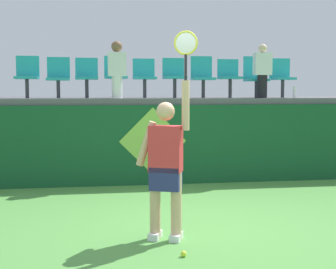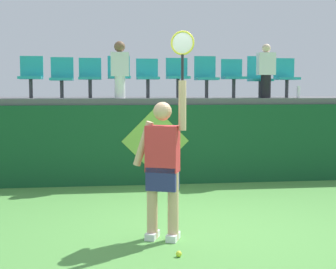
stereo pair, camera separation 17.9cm
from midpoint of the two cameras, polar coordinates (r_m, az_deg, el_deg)
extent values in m
plane|color=#519342|center=(6.65, 3.03, -10.59)|extent=(40.00, 40.00, 0.00)
cube|color=#144C28|center=(9.63, -0.92, -1.12)|extent=(10.73, 0.20, 1.51)
cube|color=#56565B|center=(11.02, -1.98, 3.90)|extent=(10.73, 3.02, 0.12)
cube|color=white|center=(6.23, -2.29, -11.28)|extent=(0.21, 0.29, 0.08)
cube|color=white|center=(6.17, 0.08, -11.45)|extent=(0.21, 0.29, 0.08)
cylinder|color=#DBAD84|center=(6.14, -2.30, -7.95)|extent=(0.13, 0.13, 0.82)
cylinder|color=#DBAD84|center=(6.07, 0.08, -8.09)|extent=(0.13, 0.13, 0.82)
cube|color=navy|center=(6.04, -1.12, -4.96)|extent=(0.42, 0.34, 0.28)
cube|color=red|center=(5.99, -1.13, -1.62)|extent=(0.44, 0.35, 0.55)
sphere|color=#DBAD84|center=(5.95, -1.14, 2.63)|extent=(0.22, 0.22, 0.22)
cylinder|color=#DBAD84|center=(6.05, -3.33, -1.04)|extent=(0.27, 0.18, 0.55)
cylinder|color=#DBAD84|center=(5.89, 1.12, 3.29)|extent=(0.09, 0.09, 0.58)
cylinder|color=black|center=(5.89, 1.13, 7.57)|extent=(0.03, 0.03, 0.30)
torus|color=gold|center=(5.91, 1.14, 10.28)|extent=(0.27, 0.13, 0.28)
ellipsoid|color=silver|center=(5.91, 1.14, 10.28)|extent=(0.23, 0.11, 0.24)
sphere|color=#D1E533|center=(5.59, 0.83, -13.30)|extent=(0.07, 0.07, 0.07)
cylinder|color=white|center=(10.45, 13.58, 4.67)|extent=(0.07, 0.07, 0.23)
cylinder|color=#38383D|center=(10.12, -16.08, 4.98)|extent=(0.07, 0.07, 0.37)
cube|color=teal|center=(10.12, -16.11, 6.16)|extent=(0.44, 0.42, 0.05)
cube|color=teal|center=(10.32, -16.01, 7.40)|extent=(0.44, 0.04, 0.40)
cylinder|color=#38383D|center=(10.06, -12.76, 4.99)|extent=(0.07, 0.07, 0.34)
cube|color=teal|center=(10.06, -12.78, 6.10)|extent=(0.44, 0.42, 0.05)
cube|color=teal|center=(10.26, -12.73, 7.37)|extent=(0.44, 0.04, 0.41)
cylinder|color=#38383D|center=(10.04, -9.64, 5.09)|extent=(0.07, 0.07, 0.36)
cube|color=teal|center=(10.04, -9.66, 6.27)|extent=(0.44, 0.42, 0.05)
cube|color=teal|center=(10.24, -9.66, 7.45)|extent=(0.44, 0.04, 0.38)
cylinder|color=#38383D|center=(10.05, -6.39, 5.19)|extent=(0.07, 0.07, 0.38)
cube|color=teal|center=(10.05, -6.40, 6.42)|extent=(0.44, 0.42, 0.05)
cube|color=teal|center=(10.25, -6.46, 7.67)|extent=(0.44, 0.04, 0.41)
cylinder|color=#38383D|center=(10.09, -3.15, 5.18)|extent=(0.07, 0.07, 0.37)
cube|color=teal|center=(10.09, -3.15, 6.37)|extent=(0.44, 0.42, 0.05)
cube|color=teal|center=(10.29, -3.27, 7.51)|extent=(0.44, 0.04, 0.37)
cylinder|color=#38383D|center=(10.17, 0.26, 5.22)|extent=(0.07, 0.07, 0.38)
cube|color=teal|center=(10.17, 0.26, 6.43)|extent=(0.44, 0.42, 0.05)
cube|color=teal|center=(10.37, 0.09, 7.58)|extent=(0.44, 0.04, 0.38)
cylinder|color=#38383D|center=(10.28, 3.49, 5.14)|extent=(0.07, 0.07, 0.36)
cube|color=teal|center=(10.28, 3.50, 6.28)|extent=(0.44, 0.42, 0.05)
cube|color=teal|center=(10.48, 3.28, 7.60)|extent=(0.44, 0.04, 0.44)
cylinder|color=#38383D|center=(10.42, 6.52, 5.17)|extent=(0.07, 0.07, 0.38)
cube|color=teal|center=(10.42, 6.54, 6.35)|extent=(0.44, 0.42, 0.05)
cube|color=teal|center=(10.61, 6.27, 7.45)|extent=(0.44, 0.04, 0.36)
cylinder|color=#38383D|center=(10.58, 9.44, 5.02)|extent=(0.07, 0.07, 0.34)
cube|color=teal|center=(10.58, 9.46, 6.07)|extent=(0.44, 0.42, 0.05)
cube|color=teal|center=(10.77, 9.16, 7.44)|extent=(0.44, 0.04, 0.47)
cylinder|color=#38383D|center=(10.77, 12.32, 5.06)|extent=(0.07, 0.07, 0.37)
cube|color=teal|center=(10.77, 12.34, 6.17)|extent=(0.44, 0.42, 0.05)
cube|color=teal|center=(10.96, 12.00, 7.34)|extent=(0.44, 0.04, 0.40)
cylinder|color=white|center=(9.66, -6.29, 5.31)|extent=(0.20, 0.20, 0.42)
cube|color=white|center=(9.67, -6.31, 7.89)|extent=(0.34, 0.20, 0.45)
sphere|color=brown|center=(9.69, -6.33, 9.83)|extent=(0.21, 0.21, 0.21)
cylinder|color=black|center=(10.24, 10.07, 5.34)|extent=(0.20, 0.20, 0.45)
cube|color=white|center=(10.26, 10.11, 7.83)|extent=(0.34, 0.20, 0.44)
sphere|color=beige|center=(10.28, 10.13, 9.53)|extent=(0.17, 0.17, 0.17)
cube|color=#144C28|center=(9.61, -2.24, -5.68)|extent=(0.90, 0.01, 0.00)
plane|color=#8CC64C|center=(9.48, -2.26, -0.76)|extent=(1.27, 0.00, 1.27)
camera|label=1|loc=(0.09, -90.68, -0.06)|focal=54.09mm
camera|label=2|loc=(0.09, 89.32, 0.06)|focal=54.09mm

